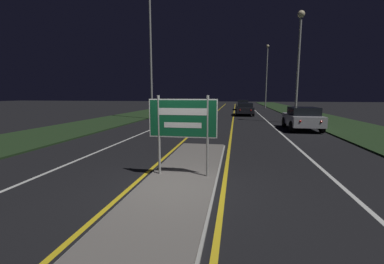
% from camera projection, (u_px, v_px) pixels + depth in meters
% --- Properties ---
extents(ground_plane, '(160.00, 160.00, 0.00)m').
position_uv_depth(ground_plane, '(178.00, 186.00, 6.66)').
color(ground_plane, black).
extents(median_island, '(1.99, 9.44, 0.10)m').
position_uv_depth(median_island, '(183.00, 177.00, 7.32)').
color(median_island, '#999993').
rests_on(median_island, ground_plane).
extents(verge_left, '(5.00, 100.00, 0.08)m').
position_uv_depth(verge_left, '(133.00, 116.00, 27.75)').
color(verge_left, '#1E3319').
rests_on(verge_left, ground_plane).
extents(verge_right, '(5.00, 100.00, 0.08)m').
position_uv_depth(verge_right, '(321.00, 119.00, 24.56)').
color(verge_right, '#1E3319').
rests_on(verge_right, ground_plane).
extents(centre_line_yellow_left, '(0.12, 70.00, 0.01)m').
position_uv_depth(centre_line_yellow_left, '(214.00, 114.00, 31.23)').
color(centre_line_yellow_left, gold).
rests_on(centre_line_yellow_left, ground_plane).
extents(centre_line_yellow_right, '(0.12, 70.00, 0.01)m').
position_uv_depth(centre_line_yellow_right, '(234.00, 114.00, 30.83)').
color(centre_line_yellow_right, gold).
rests_on(centre_line_yellow_right, ground_plane).
extents(lane_line_white_left, '(0.12, 70.00, 0.01)m').
position_uv_depth(lane_line_white_left, '(190.00, 114.00, 31.74)').
color(lane_line_white_left, silver).
rests_on(lane_line_white_left, ground_plane).
extents(lane_line_white_right, '(0.12, 70.00, 0.01)m').
position_uv_depth(lane_line_white_right, '(260.00, 114.00, 30.33)').
color(lane_line_white_right, silver).
rests_on(lane_line_white_right, ground_plane).
extents(edge_line_white_left, '(0.10, 70.00, 0.01)m').
position_uv_depth(edge_line_white_left, '(166.00, 113.00, 32.24)').
color(edge_line_white_left, silver).
rests_on(edge_line_white_left, ground_plane).
extents(edge_line_white_right, '(0.10, 70.00, 0.01)m').
position_uv_depth(edge_line_white_right, '(286.00, 115.00, 29.83)').
color(edge_line_white_right, silver).
rests_on(edge_line_white_right, ground_plane).
extents(highway_sign, '(1.92, 0.07, 2.25)m').
position_uv_depth(highway_sign, '(183.00, 121.00, 7.08)').
color(highway_sign, '#9E9E99').
rests_on(highway_sign, median_island).
extents(streetlight_left_near, '(0.44, 0.44, 11.29)m').
position_uv_depth(streetlight_left_near, '(151.00, 48.00, 23.30)').
color(streetlight_left_near, '#9E9E99').
rests_on(streetlight_left_near, ground_plane).
extents(streetlight_right_near, '(0.57, 0.57, 8.87)m').
position_uv_depth(streetlight_right_near, '(299.00, 49.00, 20.47)').
color(streetlight_right_near, '#9E9E99').
rests_on(streetlight_right_near, ground_plane).
extents(streetlight_right_far, '(0.47, 0.47, 10.54)m').
position_uv_depth(streetlight_right_far, '(267.00, 70.00, 43.17)').
color(streetlight_right_far, '#9E9E99').
rests_on(streetlight_right_far, ground_plane).
extents(car_receding_0, '(2.04, 4.17, 1.53)m').
position_uv_depth(car_receding_0, '(302.00, 118.00, 17.14)').
color(car_receding_0, '#B7B7BC').
rests_on(car_receding_0, ground_plane).
extents(car_receding_1, '(1.97, 4.69, 1.40)m').
position_uv_depth(car_receding_1, '(245.00, 109.00, 29.12)').
color(car_receding_1, black).
rests_on(car_receding_1, ground_plane).
extents(car_receding_2, '(1.93, 4.45, 1.51)m').
position_uv_depth(car_receding_2, '(243.00, 105.00, 39.53)').
color(car_receding_2, '#4C514C').
rests_on(car_receding_2, ground_plane).
extents(car_approaching_0, '(2.03, 4.67, 1.35)m').
position_uv_depth(car_approaching_0, '(179.00, 117.00, 18.70)').
color(car_approaching_0, '#B7B7BC').
rests_on(car_approaching_0, ground_plane).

